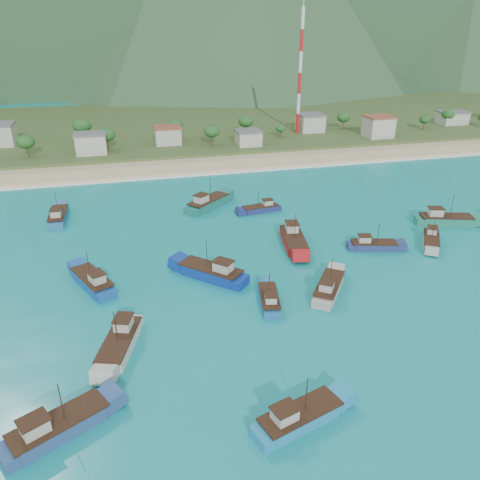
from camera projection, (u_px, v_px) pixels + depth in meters
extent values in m
plane|color=#0B7C7E|center=(258.00, 308.00, 71.04)|extent=(600.00, 600.00, 0.00)
cube|color=beige|center=(184.00, 167.00, 140.41)|extent=(400.00, 18.00, 1.20)
cube|color=#385123|center=(163.00, 127.00, 193.97)|extent=(400.00, 110.00, 2.40)
cube|color=white|center=(189.00, 176.00, 132.06)|extent=(400.00, 2.50, 0.08)
cube|color=beige|center=(1.00, 135.00, 156.78)|extent=(8.40, 9.18, 6.81)
cube|color=beige|center=(91.00, 144.00, 146.84)|extent=(9.21, 7.15, 6.03)
cube|color=beige|center=(168.00, 136.00, 158.52)|extent=(8.45, 7.05, 5.46)
cube|color=beige|center=(248.00, 138.00, 157.51)|extent=(7.77, 7.84, 4.50)
cube|color=beige|center=(310.00, 123.00, 177.12)|extent=(8.91, 8.59, 6.00)
cube|color=beige|center=(378.00, 127.00, 168.04)|extent=(9.13, 8.12, 6.94)
cube|color=beige|center=(452.00, 118.00, 190.03)|extent=(10.78, 7.71, 4.62)
cylinder|color=red|center=(297.00, 123.00, 174.16)|extent=(1.20, 1.20, 7.12)
cylinder|color=white|center=(298.00, 104.00, 171.15)|extent=(1.20, 1.20, 7.12)
cylinder|color=red|center=(300.00, 83.00, 168.14)|extent=(1.20, 1.20, 7.12)
cylinder|color=white|center=(301.00, 62.00, 165.12)|extent=(1.20, 1.20, 7.12)
cylinder|color=red|center=(302.00, 40.00, 162.11)|extent=(1.20, 1.20, 7.12)
cylinder|color=white|center=(303.00, 18.00, 159.10)|extent=(1.20, 1.20, 7.12)
cube|color=#1B619A|center=(269.00, 300.00, 72.12)|extent=(4.33, 9.26, 1.62)
cube|color=beige|center=(271.00, 299.00, 69.85)|extent=(2.00, 2.31, 1.32)
cylinder|color=#382114|center=(269.00, 284.00, 71.47)|extent=(0.12, 0.12, 3.65)
cube|color=#174C98|center=(93.00, 282.00, 76.67)|extent=(7.72, 11.46, 2.02)
cube|color=beige|center=(97.00, 278.00, 74.31)|extent=(2.92, 3.16, 1.64)
cylinder|color=#382114|center=(88.00, 263.00, 75.72)|extent=(0.12, 0.12, 4.55)
cube|color=#1E7861|center=(446.00, 221.00, 100.09)|extent=(12.57, 7.03, 2.19)
cube|color=beige|center=(436.00, 212.00, 99.38)|extent=(3.28, 2.93, 1.78)
cylinder|color=#382114|center=(452.00, 206.00, 98.55)|extent=(0.12, 0.12, 4.93)
cube|color=navy|center=(260.00, 210.00, 106.87)|extent=(9.30, 3.78, 1.64)
cube|color=beige|center=(268.00, 203.00, 106.85)|extent=(2.24, 1.90, 1.33)
cylinder|color=#382114|center=(258.00, 199.00, 105.57)|extent=(0.12, 0.12, 3.70)
cube|color=#1C80B6|center=(300.00, 419.00, 50.39)|extent=(11.11, 6.16, 1.94)
cube|color=beige|center=(285.00, 415.00, 48.62)|extent=(2.89, 2.58, 1.57)
cylinder|color=#382114|center=(306.00, 394.00, 49.34)|extent=(0.12, 0.12, 4.36)
cube|color=beige|center=(120.00, 346.00, 61.67)|extent=(6.74, 11.86, 2.07)
cube|color=beige|center=(124.00, 324.00, 62.98)|extent=(2.79, 3.11, 1.68)
cylinder|color=#382114|center=(116.00, 327.00, 59.66)|extent=(0.12, 0.12, 4.66)
cube|color=#266398|center=(59.00, 217.00, 102.25)|extent=(3.45, 11.13, 2.01)
cube|color=beige|center=(56.00, 213.00, 99.48)|extent=(2.07, 2.55, 1.64)
cylinder|color=#382114|center=(56.00, 202.00, 101.42)|extent=(0.12, 0.12, 4.53)
cube|color=red|center=(294.00, 242.00, 90.41)|extent=(5.74, 12.76, 2.24)
cube|color=beige|center=(292.00, 228.00, 91.83)|extent=(2.71, 3.15, 1.82)
cylinder|color=#382114|center=(295.00, 226.00, 88.24)|extent=(0.12, 0.12, 5.04)
cube|color=#19675B|center=(209.00, 204.00, 109.26)|extent=(12.00, 11.06, 2.29)
cube|color=beige|center=(201.00, 199.00, 106.47)|extent=(3.68, 3.62, 1.86)
cylinder|color=#382114|center=(210.00, 188.00, 108.22)|extent=(0.12, 0.12, 5.16)
cube|color=navy|center=(60.00, 428.00, 49.13)|extent=(11.58, 8.34, 2.06)
cube|color=beige|center=(35.00, 427.00, 46.92)|extent=(3.26, 3.05, 1.68)
cylinder|color=#382114|center=(61.00, 401.00, 48.11)|extent=(0.12, 0.12, 4.64)
cube|color=#A7A099|center=(329.00, 289.00, 74.92)|extent=(8.80, 10.47, 1.94)
cube|color=beige|center=(327.00, 286.00, 72.34)|extent=(3.00, 3.10, 1.57)
cylinder|color=#382114|center=(331.00, 270.00, 74.10)|extent=(0.12, 0.12, 4.36)
cube|color=navy|center=(211.00, 274.00, 79.10)|extent=(11.41, 11.37, 2.26)
cube|color=beige|center=(223.00, 267.00, 77.06)|extent=(3.61, 3.61, 1.84)
cylinder|color=#382114|center=(207.00, 253.00, 77.87)|extent=(0.12, 0.12, 5.09)
cube|color=navy|center=(374.00, 247.00, 89.27)|extent=(9.83, 5.14, 1.71)
cube|color=beige|center=(364.00, 239.00, 88.63)|extent=(2.52, 2.23, 1.39)
cylinder|color=#382114|center=(378.00, 233.00, 88.08)|extent=(0.12, 0.12, 3.86)
cube|color=#B0A8A0|center=(431.00, 242.00, 91.21)|extent=(7.55, 9.40, 1.71)
cube|color=beige|center=(432.00, 231.00, 92.20)|extent=(2.63, 2.74, 1.39)
cylinder|color=#382114|center=(433.00, 230.00, 89.57)|extent=(0.12, 0.12, 3.86)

